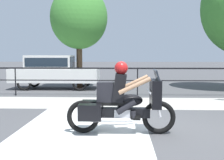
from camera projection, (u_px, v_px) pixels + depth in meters
ground_plane at (148, 128)px, 6.55m from camera, size 120.00×120.00×0.00m
sidewalk_band at (140, 103)px, 9.93m from camera, size 44.00×2.40×0.01m
crosswalk_band at (83, 130)px, 6.41m from camera, size 2.94×6.00×0.01m
fence_railing at (138, 74)px, 11.50m from camera, size 36.00×0.05×1.18m
motorcycle at (121, 102)px, 6.06m from camera, size 2.37×0.76×1.57m
parked_car at (53, 70)px, 13.99m from camera, size 4.31×1.64×1.68m
tree_behind_car at (79, 18)px, 14.01m from camera, size 2.85×2.85×5.13m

